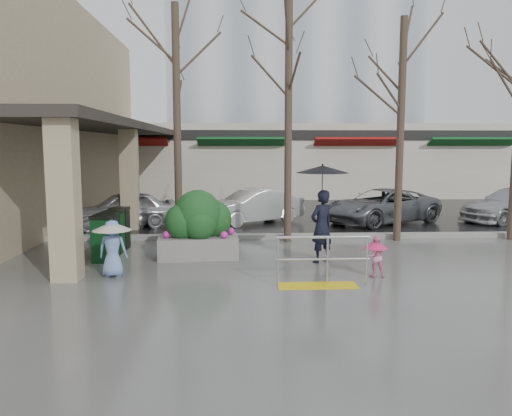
{
  "coord_description": "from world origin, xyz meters",
  "views": [
    {
      "loc": [
        -0.36,
        -10.96,
        2.8
      ],
      "look_at": [
        0.16,
        1.2,
        1.3
      ],
      "focal_mm": 35.0,
      "sensor_mm": 36.0,
      "label": 1
    }
  ],
  "objects": [
    {
      "name": "handrail",
      "position": [
        1.36,
        -1.2,
        0.38
      ],
      "size": [
        1.9,
        0.5,
        1.03
      ],
      "color": "yellow",
      "rests_on": "ground"
    },
    {
      "name": "news_boxes",
      "position": [
        -3.56,
        1.94,
        0.57
      ],
      "size": [
        0.57,
        2.07,
        1.15
      ],
      "rotation": [
        0.0,
        0.0,
        -0.05
      ],
      "color": "#0D3B18",
      "rests_on": "ground"
    },
    {
      "name": "tree_mideast",
      "position": [
        4.5,
        3.6,
        4.86
      ],
      "size": [
        3.2,
        3.2,
        6.5
      ],
      "color": "#382B21",
      "rests_on": "ground"
    },
    {
      "name": "car_b",
      "position": [
        0.31,
        7.14,
        0.63
      ],
      "size": [
        3.95,
        3.15,
        1.26
      ],
      "primitive_type": "imported",
      "rotation": [
        0.0,
        0.0,
        -1.01
      ],
      "color": "silver",
      "rests_on": "ground"
    },
    {
      "name": "pillar_back",
      "position": [
        -3.9,
        6.0,
        1.75
      ],
      "size": [
        0.55,
        0.55,
        3.5
      ],
      "primitive_type": "cube",
      "color": "tan",
      "rests_on": "ground"
    },
    {
      "name": "child_pink",
      "position": [
        2.67,
        -0.52,
        0.52
      ],
      "size": [
        0.53,
        0.53,
        0.89
      ],
      "rotation": [
        0.0,
        0.0,
        3.18
      ],
      "color": "pink",
      "rests_on": "ground"
    },
    {
      "name": "ground",
      "position": [
        0.0,
        0.0,
        0.0
      ],
      "size": [
        120.0,
        120.0,
        0.0
      ],
      "primitive_type": "plane",
      "color": "#51514F",
      "rests_on": "ground"
    },
    {
      "name": "curb",
      "position": [
        0.0,
        4.0,
        0.07
      ],
      "size": [
        120.0,
        0.3,
        0.15
      ],
      "primitive_type": "cube",
      "color": "gray",
      "rests_on": "ground"
    },
    {
      "name": "storefront_row",
      "position": [
        2.0,
        17.97,
        2.01
      ],
      "size": [
        34.0,
        6.74,
        4.0
      ],
      "color": "beige",
      "rests_on": "ground"
    },
    {
      "name": "pillar_front",
      "position": [
        -3.9,
        -0.5,
        1.75
      ],
      "size": [
        0.55,
        0.55,
        3.5
      ],
      "primitive_type": "cube",
      "color": "tan",
      "rests_on": "ground"
    },
    {
      "name": "tree_midwest",
      "position": [
        1.2,
        3.6,
        5.23
      ],
      "size": [
        3.2,
        3.2,
        7.0
      ],
      "color": "#382B21",
      "rests_on": "ground"
    },
    {
      "name": "office_tower",
      "position": [
        4.0,
        30.0,
        12.5
      ],
      "size": [
        18.0,
        12.0,
        25.0
      ],
      "primitive_type": "cube",
      "color": "#8C99A8",
      "rests_on": "ground"
    },
    {
      "name": "child_blue",
      "position": [
        -3.0,
        -0.27,
        0.77
      ],
      "size": [
        0.84,
        0.84,
        1.24
      ],
      "rotation": [
        0.0,
        0.0,
        3.08
      ],
      "color": "#718EC9",
      "rests_on": "ground"
    },
    {
      "name": "street_asphalt",
      "position": [
        0.0,
        22.0,
        0.01
      ],
      "size": [
        120.0,
        36.0,
        0.01
      ],
      "primitive_type": "cube",
      "color": "black",
      "rests_on": "ground"
    },
    {
      "name": "car_a",
      "position": [
        -4.27,
        6.42,
        0.63
      ],
      "size": [
        3.98,
        2.61,
        1.26
      ],
      "primitive_type": "imported",
      "rotation": [
        0.0,
        0.0,
        -1.24
      ],
      "color": "#AFAFB4",
      "rests_on": "ground"
    },
    {
      "name": "planter",
      "position": [
        -1.28,
        1.52,
        0.83
      ],
      "size": [
        2.05,
        1.19,
        1.73
      ],
      "rotation": [
        0.0,
        0.0,
        0.07
      ],
      "color": "slate",
      "rests_on": "ground"
    },
    {
      "name": "canopy_slab",
      "position": [
        -4.8,
        8.0,
        3.62
      ],
      "size": [
        2.8,
        18.0,
        0.25
      ],
      "primitive_type": "cube",
      "color": "#2D2823",
      "rests_on": "pillar_front"
    },
    {
      "name": "tree_west",
      "position": [
        -2.0,
        3.6,
        5.08
      ],
      "size": [
        3.2,
        3.2,
        6.8
      ],
      "color": "#382B21",
      "rests_on": "ground"
    },
    {
      "name": "woman",
      "position": [
        1.74,
        0.88,
        1.41
      ],
      "size": [
        1.28,
        1.28,
        2.4
      ],
      "rotation": [
        0.0,
        0.0,
        3.72
      ],
      "color": "black",
      "rests_on": "ground"
    },
    {
      "name": "car_c",
      "position": [
        5.02,
        6.98,
        0.63
      ],
      "size": [
        4.98,
        4.01,
        1.26
      ],
      "primitive_type": "imported",
      "rotation": [
        0.0,
        0.0,
        -1.07
      ],
      "color": "slate",
      "rests_on": "ground"
    }
  ]
}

